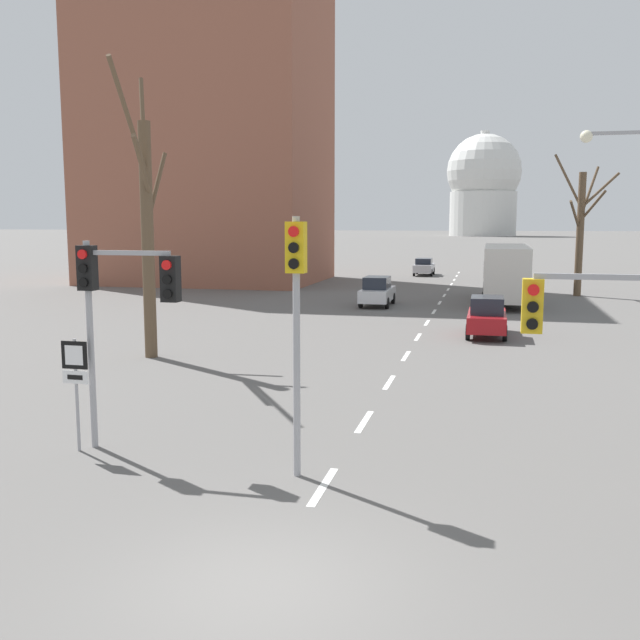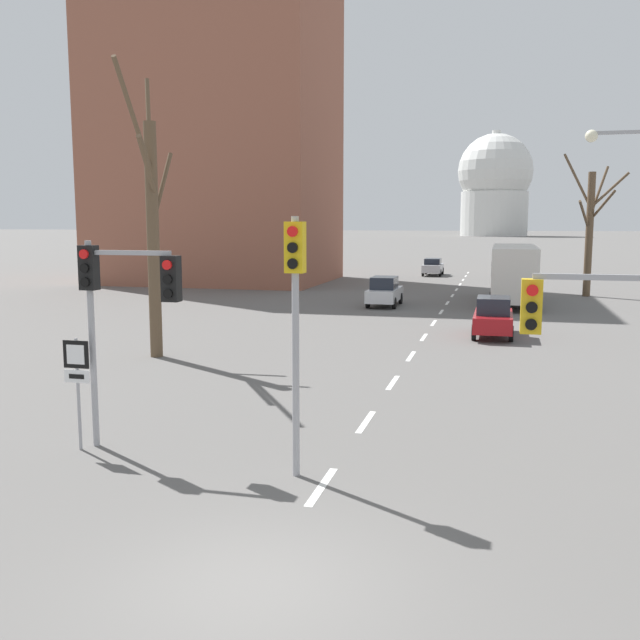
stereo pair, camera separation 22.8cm
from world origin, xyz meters
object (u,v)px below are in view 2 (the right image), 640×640
(city_bus, at_px, (514,270))
(traffic_signal_near_left, at_px, (119,293))
(sedan_near_right, at_px, (433,267))
(sedan_mid_centre, at_px, (493,317))
(route_sign_post, at_px, (77,374))
(traffic_signal_near_right, at_px, (622,323))
(sedan_near_left, at_px, (385,291))
(traffic_signal_centre_tall, at_px, (295,297))

(city_bus, bearing_deg, traffic_signal_near_left, -105.50)
(sedan_near_right, bearing_deg, city_bus, -72.50)
(sedan_mid_centre, bearing_deg, route_sign_post, -115.14)
(route_sign_post, bearing_deg, sedan_near_right, 87.18)
(traffic_signal_near_right, bearing_deg, traffic_signal_near_left, 176.17)
(sedan_near_right, relative_size, sedan_mid_centre, 1.06)
(route_sign_post, bearing_deg, sedan_near_left, 85.62)
(traffic_signal_near_left, xyz_separation_m, city_bus, (8.64, 31.14, -1.38))
(traffic_signal_centre_tall, height_order, sedan_near_right, traffic_signal_centre_tall)
(sedan_near_right, relative_size, city_bus, 0.40)
(route_sign_post, height_order, sedan_mid_centre, route_sign_post)
(sedan_mid_centre, bearing_deg, city_bus, 85.70)
(traffic_signal_near_left, height_order, sedan_near_right, traffic_signal_near_left)
(sedan_near_left, relative_size, city_bus, 0.39)
(traffic_signal_near_left, relative_size, traffic_signal_near_right, 1.07)
(sedan_near_left, distance_m, city_bus, 8.17)
(route_sign_post, bearing_deg, city_bus, 73.19)
(traffic_signal_centre_tall, distance_m, route_sign_post, 5.34)
(traffic_signal_near_left, xyz_separation_m, sedan_near_left, (1.28, 27.80, -2.57))
(route_sign_post, height_order, city_bus, city_bus)
(traffic_signal_centre_tall, distance_m, city_bus, 32.20)
(traffic_signal_near_left, height_order, traffic_signal_centre_tall, traffic_signal_centre_tall)
(sedan_near_left, xyz_separation_m, city_bus, (7.35, 3.34, 1.18))
(city_bus, bearing_deg, sedan_near_right, 107.50)
(traffic_signal_centre_tall, relative_size, route_sign_post, 2.04)
(traffic_signal_near_left, relative_size, traffic_signal_centre_tall, 0.90)
(sedan_near_right, height_order, city_bus, city_bus)
(traffic_signal_centre_tall, xyz_separation_m, route_sign_post, (-5.01, 0.37, -1.83))
(traffic_signal_near_right, relative_size, sedan_mid_centre, 1.04)
(traffic_signal_near_left, height_order, sedan_near_left, traffic_signal_near_left)
(traffic_signal_centre_tall, relative_size, sedan_near_left, 1.19)
(traffic_signal_near_left, bearing_deg, sedan_near_left, 87.36)
(traffic_signal_near_right, height_order, city_bus, traffic_signal_near_right)
(sedan_mid_centre, bearing_deg, sedan_near_right, 99.48)
(traffic_signal_near_left, bearing_deg, sedan_near_right, 88.10)
(sedan_near_right, bearing_deg, sedan_mid_centre, -80.52)
(sedan_mid_centre, bearing_deg, traffic_signal_near_left, -113.23)
(traffic_signal_centre_tall, bearing_deg, traffic_signal_near_left, 170.29)
(route_sign_post, xyz_separation_m, sedan_near_right, (2.63, 53.31, -0.87))
(traffic_signal_near_right, height_order, route_sign_post, traffic_signal_near_right)
(route_sign_post, relative_size, city_bus, 0.23)
(traffic_signal_centre_tall, bearing_deg, city_bus, 81.95)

